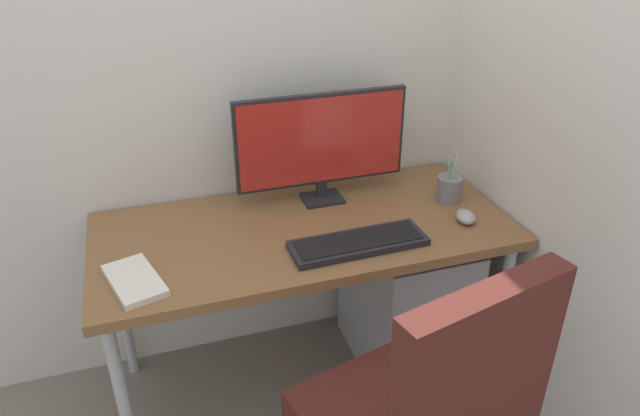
{
  "coord_description": "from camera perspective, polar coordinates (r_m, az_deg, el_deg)",
  "views": [
    {
      "loc": [
        -0.49,
        -1.66,
        1.73
      ],
      "look_at": [
        0.04,
        -0.07,
        0.82
      ],
      "focal_mm": 32.5,
      "sensor_mm": 36.0,
      "label": 1
    }
  ],
  "objects": [
    {
      "name": "desk",
      "position": [
        2.04,
        -1.55,
        -3.27
      ],
      "size": [
        1.43,
        0.66,
        0.72
      ],
      "color": "brown",
      "rests_on": "ground_plane"
    },
    {
      "name": "monitor",
      "position": [
        2.09,
        0.14,
        6.52
      ],
      "size": [
        0.63,
        0.12,
        0.41
      ],
      "color": "black",
      "rests_on": "desk"
    },
    {
      "name": "notebook",
      "position": [
        1.81,
        -17.8,
        -6.81
      ],
      "size": [
        0.19,
        0.26,
        0.02
      ],
      "primitive_type": "cube",
      "rotation": [
        0.0,
        0.0,
        0.28
      ],
      "color": "silver",
      "rests_on": "desk"
    },
    {
      "name": "mouse",
      "position": [
        2.09,
        14.13,
        -0.84
      ],
      "size": [
        0.08,
        0.1,
        0.04
      ],
      "primitive_type": "ellipsoid",
      "rotation": [
        0.0,
        0.0,
        -0.2
      ],
      "color": "#9EA0A5",
      "rests_on": "desk"
    },
    {
      "name": "pen_holder",
      "position": [
        2.21,
        12.59,
        1.91
      ],
      "size": [
        0.09,
        0.09,
        0.18
      ],
      "color": "slate",
      "rests_on": "desk"
    },
    {
      "name": "keyboard",
      "position": [
        1.89,
        3.79,
        -3.45
      ],
      "size": [
        0.45,
        0.16,
        0.03
      ],
      "color": "black",
      "rests_on": "desk"
    },
    {
      "name": "filing_cabinet",
      "position": [
        2.37,
        8.25,
        -8.66
      ],
      "size": [
        0.37,
        0.54,
        0.62
      ],
      "color": "#9EA0A5",
      "rests_on": "ground_plane"
    },
    {
      "name": "ground_plane",
      "position": [
        2.45,
        -1.34,
        -16.47
      ],
      "size": [
        8.0,
        8.0,
        0.0
      ],
      "primitive_type": "plane",
      "color": "slate"
    },
    {
      "name": "wall_back",
      "position": [
        2.1,
        -4.8,
        19.36
      ],
      "size": [
        2.65,
        0.04,
        2.8
      ],
      "primitive_type": "cube",
      "color": "silver",
      "rests_on": "ground_plane"
    },
    {
      "name": "wall_side_right",
      "position": [
        1.96,
        22.17,
        16.81
      ],
      "size": [
        0.04,
        1.87,
        2.8
      ],
      "primitive_type": "cube",
      "color": "silver",
      "rests_on": "ground_plane"
    }
  ]
}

